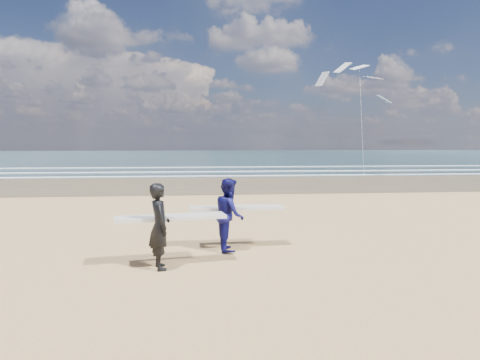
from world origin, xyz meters
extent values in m
cube|color=#1B363C|center=(20.00, 72.00, 0.01)|extent=(220.00, 100.00, 0.02)
cube|color=white|center=(20.00, 22.80, 0.05)|extent=(220.00, 0.50, 0.05)
cube|color=white|center=(20.00, 27.50, 0.05)|extent=(220.00, 0.50, 0.05)
cube|color=white|center=(20.00, 34.00, 0.05)|extent=(220.00, 0.50, 0.05)
imported|color=black|center=(-0.31, 0.41, 0.84)|extent=(0.55, 0.70, 1.68)
cube|color=silver|center=(-0.11, 0.76, 0.95)|extent=(2.26, 0.88, 0.07)
imported|color=#0E0D4E|center=(1.15, 1.71, 0.83)|extent=(0.65, 0.82, 1.66)
cube|color=silver|center=(1.35, 2.06, 0.92)|extent=(2.22, 0.60, 0.07)
cube|color=slate|center=(13.19, 23.62, 0.05)|extent=(0.12, 0.12, 0.10)
camera|label=1|loc=(0.41, -7.88, 2.46)|focal=32.00mm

